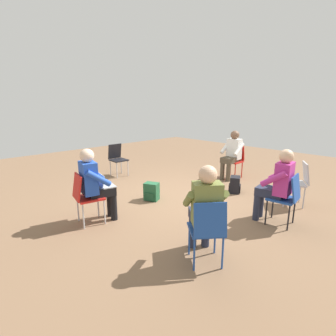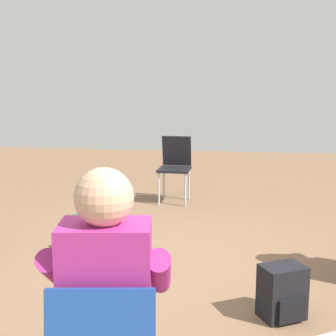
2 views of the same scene
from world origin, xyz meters
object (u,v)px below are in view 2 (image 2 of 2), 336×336
at_px(chair_east, 175,164).
at_px(backpack_near_laptop_user, 282,295).
at_px(backpack_by_empty_chair, 87,239).
at_px(person_in_magenta, 110,297).

height_order(chair_east, backpack_near_laptop_user, chair_east).
height_order(chair_east, backpack_by_empty_chair, chair_east).
relative_size(chair_east, person_in_magenta, 0.69).
distance_m(backpack_near_laptop_user, backpack_by_empty_chair, 1.86).
xyz_separation_m(chair_east, person_in_magenta, (-4.24, -0.24, 0.20)).
bearing_deg(backpack_by_empty_chair, backpack_near_laptop_user, -119.75).
distance_m(person_in_magenta, backpack_near_laptop_user, 1.60).
bearing_deg(person_in_magenta, chair_east, 85.32).
relative_size(chair_east, backpack_near_laptop_user, 2.36).
relative_size(backpack_near_laptop_user, backpack_by_empty_chair, 1.00).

